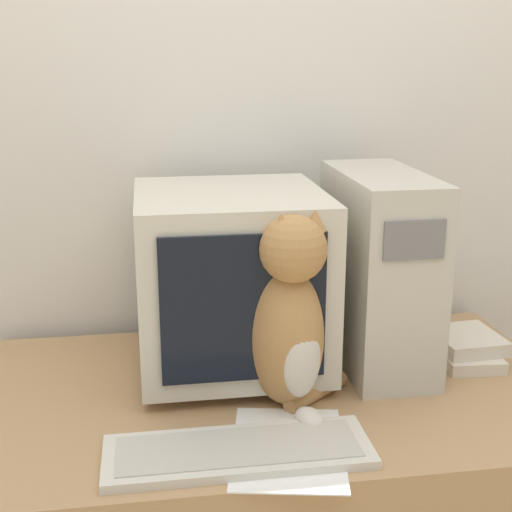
% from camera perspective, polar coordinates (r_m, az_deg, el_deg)
% --- Properties ---
extents(wall_back, '(7.00, 0.05, 2.50)m').
position_cam_1_polar(wall_back, '(1.88, -1.12, 10.64)').
color(wall_back, silver).
rests_on(wall_back, ground_plane).
extents(crt_monitor, '(0.42, 0.43, 0.42)m').
position_cam_1_polar(crt_monitor, '(1.63, -2.03, -1.86)').
color(crt_monitor, beige).
rests_on(crt_monitor, desk).
extents(computer_tower, '(0.19, 0.42, 0.46)m').
position_cam_1_polar(computer_tower, '(1.70, 9.76, -1.02)').
color(computer_tower, beige).
rests_on(computer_tower, desk).
extents(keyboard, '(0.50, 0.17, 0.02)m').
position_cam_1_polar(keyboard, '(1.36, -1.43, -15.36)').
color(keyboard, silver).
rests_on(keyboard, desk).
extents(cat, '(0.25, 0.28, 0.42)m').
position_cam_1_polar(cat, '(1.47, 2.54, -5.18)').
color(cat, '#B7844C').
rests_on(cat, desk).
extents(book_stack, '(0.16, 0.20, 0.06)m').
position_cam_1_polar(book_stack, '(1.81, 16.42, -7.00)').
color(book_stack, beige).
rests_on(book_stack, desk).
extents(pen, '(0.13, 0.02, 0.01)m').
position_cam_1_polar(pen, '(1.43, -5.36, -14.00)').
color(pen, maroon).
rests_on(pen, desk).
extents(paper_sheet, '(0.26, 0.33, 0.00)m').
position_cam_1_polar(paper_sheet, '(1.39, 2.58, -15.05)').
color(paper_sheet, white).
rests_on(paper_sheet, desk).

